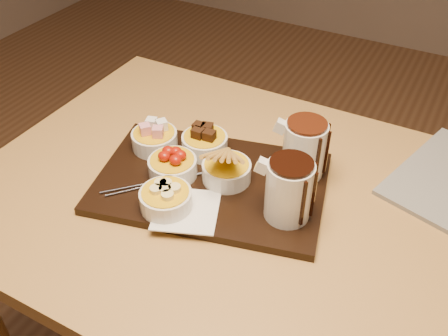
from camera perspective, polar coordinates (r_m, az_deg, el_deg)
The scene contains 11 objects.
dining_table at distance 1.07m, azimuth 4.24°, elevation -7.87°, with size 1.20×0.80×0.75m.
serving_board at distance 1.03m, azimuth -1.48°, elevation -1.70°, with size 0.46×0.30×0.02m, color black.
napkin at distance 0.95m, azimuth -4.31°, elevation -4.83°, with size 0.12×0.12×0.00m, color white.
bowl_marshmallows at distance 1.11m, azimuth -7.92°, elevation 3.19°, with size 0.10×0.10×0.04m, color silver.
bowl_cake at distance 1.08m, azimuth -2.22°, elevation 2.79°, with size 0.10×0.10×0.04m, color silver.
bowl_strawberries at distance 1.02m, azimuth -5.88°, elevation 0.06°, with size 0.10×0.10×0.04m, color silver.
bowl_biscotti at distance 1.01m, azimuth 0.29°, elevation -0.43°, with size 0.10×0.10×0.04m, color silver.
bowl_bananas at distance 0.95m, azimuth -6.65°, elevation -3.63°, with size 0.10×0.10×0.04m, color silver.
pitcher_dark_chocolate at distance 0.91m, azimuth 7.42°, elevation -2.59°, with size 0.09×0.09×0.12m, color silver.
pitcher_milk_chocolate at distance 1.01m, azimuth 9.14°, elevation 2.08°, with size 0.09×0.09×0.12m, color silver.
fondue_skewers at distance 1.02m, azimuth -6.82°, elevation -1.37°, with size 0.26×0.03×0.01m, color silver, non-canonical shape.
Camera 1 is at (0.27, -0.67, 1.43)m, focal length 40.00 mm.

